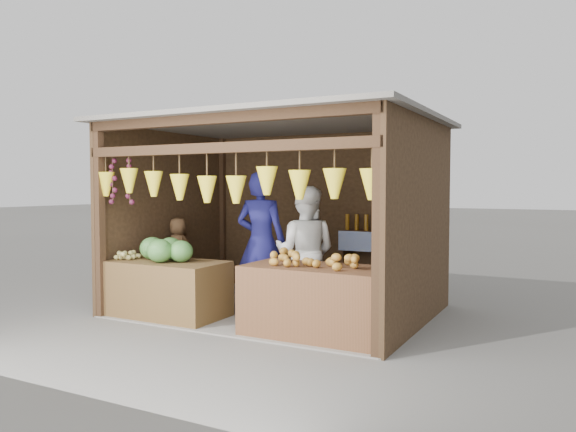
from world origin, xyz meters
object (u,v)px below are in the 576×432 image
object	(u,v)px
counter_right	(318,302)
counter_left	(168,289)
man_standing	(261,242)
vendor_seated	(178,249)
woman_standing	(305,252)

from	to	relation	value
counter_right	counter_left	bearing A→B (deg)	-179.44
man_standing	vendor_seated	bearing A→B (deg)	-14.62
counter_right	vendor_seated	size ratio (longest dim) A/B	1.74
man_standing	woman_standing	bearing A→B (deg)	177.13
counter_left	counter_right	world-z (taller)	counter_right
counter_left	vendor_seated	bearing A→B (deg)	122.58
woman_standing	vendor_seated	bearing A→B (deg)	-15.50
woman_standing	counter_left	bearing A→B (deg)	16.14
man_standing	vendor_seated	xyz separation A→B (m)	(-1.62, 0.20, -0.21)
counter_left	counter_right	size ratio (longest dim) A/B	0.90
woman_standing	man_standing	bearing A→B (deg)	-7.11
counter_right	vendor_seated	xyz separation A→B (m)	(-2.85, 0.99, 0.36)
woman_standing	vendor_seated	size ratio (longest dim) A/B	1.77
vendor_seated	counter_left	bearing A→B (deg)	153.94
counter_right	vendor_seated	distance (m)	3.04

